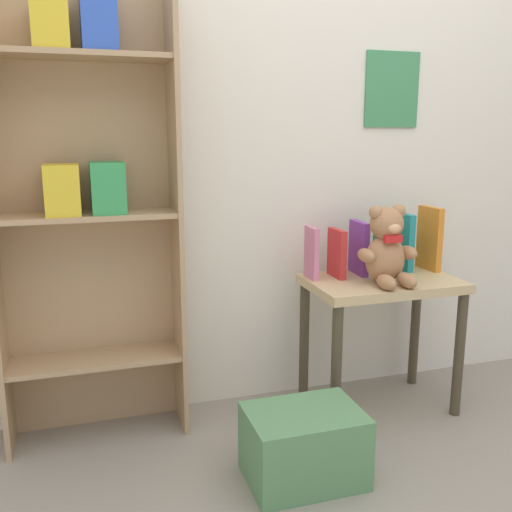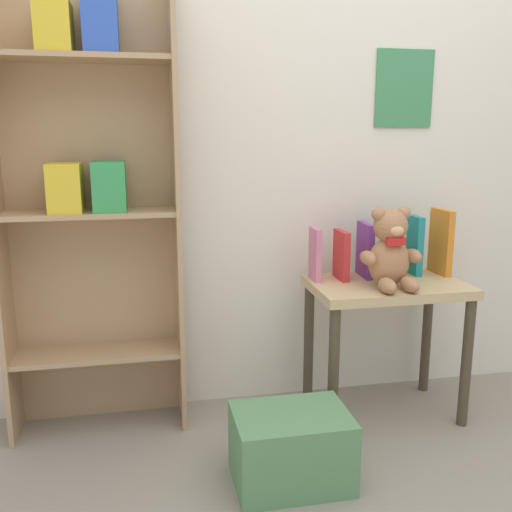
{
  "view_description": "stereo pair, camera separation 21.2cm",
  "coord_description": "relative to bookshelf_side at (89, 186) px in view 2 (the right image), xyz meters",
  "views": [
    {
      "loc": [
        -0.86,
        -0.89,
        1.11
      ],
      "look_at": [
        -0.24,
        1.08,
        0.66
      ],
      "focal_mm": 40.0,
      "sensor_mm": 36.0,
      "label": 1
    },
    {
      "loc": [
        -0.66,
        -0.95,
        1.11
      ],
      "look_at": [
        -0.24,
        1.08,
        0.66
      ],
      "focal_mm": 40.0,
      "sensor_mm": 36.0,
      "label": 2
    }
  ],
  "objects": [
    {
      "name": "teddy_bear",
      "position": [
        1.08,
        -0.21,
        -0.24
      ],
      "size": [
        0.23,
        0.21,
        0.3
      ],
      "color": "#A8754C",
      "rests_on": "display_table"
    },
    {
      "name": "bookshelf_side",
      "position": [
        0.0,
        0.0,
        0.0
      ],
      "size": [
        0.64,
        0.22,
        1.65
      ],
      "color": "tan",
      "rests_on": "ground_plane"
    },
    {
      "name": "wall_back",
      "position": [
        0.84,
        0.13,
        0.33
      ],
      "size": [
        4.8,
        0.07,
        2.5
      ],
      "color": "silver",
      "rests_on": "ground_plane"
    },
    {
      "name": "book_standing_red",
      "position": [
        0.94,
        -0.06,
        -0.28
      ],
      "size": [
        0.03,
        0.13,
        0.19
      ],
      "primitive_type": "cube",
      "rotation": [
        0.0,
        0.0,
        -0.0
      ],
      "color": "red",
      "rests_on": "display_table"
    },
    {
      "name": "book_standing_orange",
      "position": [
        1.36,
        -0.06,
        -0.24
      ],
      "size": [
        0.03,
        0.14,
        0.26
      ],
      "primitive_type": "cube",
      "rotation": [
        0.0,
        0.0,
        0.05
      ],
      "color": "orange",
      "rests_on": "display_table"
    },
    {
      "name": "display_table",
      "position": [
        1.1,
        -0.15,
        -0.47
      ],
      "size": [
        0.59,
        0.37,
        0.54
      ],
      "color": "tan",
      "rests_on": "ground_plane"
    },
    {
      "name": "book_standing_purple",
      "position": [
        1.05,
        -0.04,
        -0.27
      ],
      "size": [
        0.03,
        0.14,
        0.22
      ],
      "primitive_type": "cube",
      "rotation": [
        0.0,
        0.0,
        -0.05
      ],
      "color": "purple",
      "rests_on": "display_table"
    },
    {
      "name": "book_standing_pink",
      "position": [
        0.83,
        -0.06,
        -0.27
      ],
      "size": [
        0.02,
        0.11,
        0.2
      ],
      "primitive_type": "cube",
      "rotation": [
        0.0,
        0.0,
        -0.02
      ],
      "color": "#D17093",
      "rests_on": "display_table"
    },
    {
      "name": "book_standing_green",
      "position": [
        1.15,
        -0.05,
        -0.28
      ],
      "size": [
        0.03,
        0.11,
        0.2
      ],
      "primitive_type": "cube",
      "rotation": [
        0.0,
        0.0,
        0.03
      ],
      "color": "#33934C",
      "rests_on": "display_table"
    },
    {
      "name": "book_standing_teal",
      "position": [
        1.26,
        -0.05,
        -0.26
      ],
      "size": [
        0.03,
        0.11,
        0.24
      ],
      "primitive_type": "cube",
      "rotation": [
        0.0,
        0.0,
        -0.03
      ],
      "color": "teal",
      "rests_on": "display_table"
    },
    {
      "name": "storage_bin",
      "position": [
        0.62,
        -0.53,
        -0.8
      ],
      "size": [
        0.37,
        0.27,
        0.24
      ],
      "color": "#568956",
      "rests_on": "ground_plane"
    }
  ]
}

